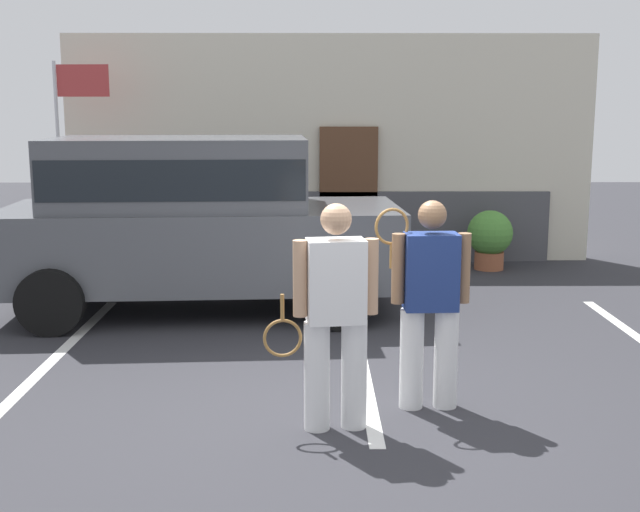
# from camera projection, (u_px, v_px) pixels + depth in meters

# --- Properties ---
(ground_plane) EXTENTS (40.00, 40.00, 0.00)m
(ground_plane) POSITION_uv_depth(u_px,v_px,m) (346.00, 413.00, 6.46)
(ground_plane) COLOR #2D2D33
(parking_stripe_0) EXTENTS (0.12, 4.40, 0.01)m
(parking_stripe_0) POSITION_uv_depth(u_px,v_px,m) (57.00, 356.00, 7.91)
(parking_stripe_0) COLOR silver
(parking_stripe_0) RESTS_ON ground_plane
(parking_stripe_1) EXTENTS (0.12, 4.40, 0.01)m
(parking_stripe_1) POSITION_uv_depth(u_px,v_px,m) (360.00, 356.00, 7.93)
(parking_stripe_1) COLOR silver
(parking_stripe_1) RESTS_ON ground_plane
(house_frontage) EXTENTS (8.14, 0.40, 3.49)m
(house_frontage) POSITION_uv_depth(u_px,v_px,m) (330.00, 156.00, 12.68)
(house_frontage) COLOR beige
(house_frontage) RESTS_ON ground_plane
(parked_suv) EXTENTS (4.70, 2.38, 2.05)m
(parked_suv) POSITION_uv_depth(u_px,v_px,m) (193.00, 215.00, 9.50)
(parked_suv) COLOR #4C4F54
(parked_suv) RESTS_ON ground_plane
(tennis_player_man) EXTENTS (0.89, 0.32, 1.71)m
(tennis_player_man) POSITION_uv_depth(u_px,v_px,m) (335.00, 314.00, 6.00)
(tennis_player_man) COLOR white
(tennis_player_man) RESTS_ON ground_plane
(tennis_player_woman) EXTENTS (0.77, 0.28, 1.68)m
(tennis_player_woman) POSITION_uv_depth(u_px,v_px,m) (430.00, 301.00, 6.43)
(tennis_player_woman) COLOR white
(tennis_player_woman) RESTS_ON ground_plane
(potted_plant_by_porch) EXTENTS (0.67, 0.67, 0.89)m
(potted_plant_by_porch) POSITION_uv_depth(u_px,v_px,m) (490.00, 237.00, 12.08)
(potted_plant_by_porch) COLOR #9E5638
(potted_plant_by_porch) RESTS_ON ground_plane
(flag_pole) EXTENTS (0.80, 0.06, 3.04)m
(flag_pole) POSITION_uv_depth(u_px,v_px,m) (70.00, 127.00, 11.65)
(flag_pole) COLOR silver
(flag_pole) RESTS_ON ground_plane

